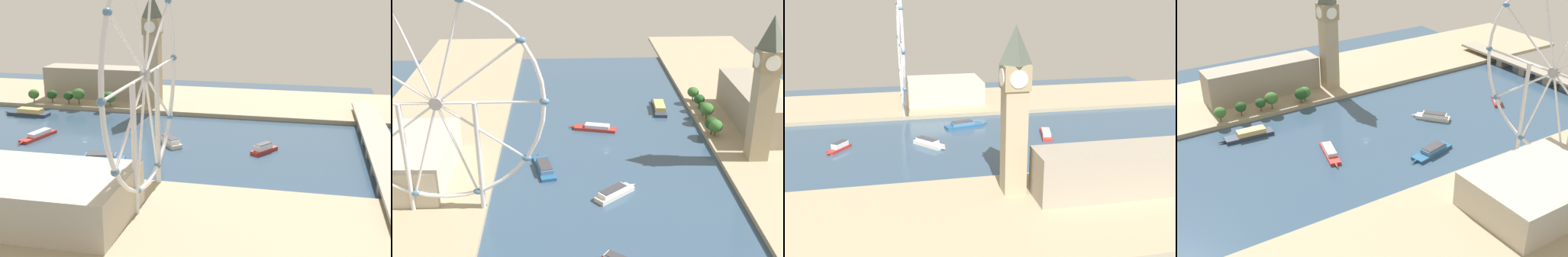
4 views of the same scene
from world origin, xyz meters
TOP-DOWN VIEW (x-y plane):
  - ground_plane at (0.00, 0.00)m, footprint 390.06×390.06m
  - riverbank_left at (-110.03, 0.00)m, footprint 90.00×520.00m
  - riverbank_right at (110.03, 0.00)m, footprint 90.00×520.00m
  - clock_tower at (-86.47, 20.47)m, footprint 13.92×13.92m
  - parliament_block at (-99.13, -30.45)m, footprint 22.00×85.84m
  - tree_row_embankment at (-70.17, -35.20)m, footprint 11.47×72.10m
  - ferris_wheel at (83.69, 67.83)m, footprint 103.02×3.20m
  - riverside_hall at (112.67, 32.53)m, footprint 48.07×70.06m
  - tour_boat_0 at (-43.42, -63.03)m, footprint 10.35×37.12m
  - tour_boat_1 at (-0.16, 55.25)m, footprint 24.06×21.22m
  - tour_boat_3 at (5.25, -29.35)m, footprint 32.79×13.09m
  - tour_boat_4 at (37.70, 24.74)m, footprint 14.59×35.05m

SIDE VIEW (x-z plane):
  - ground_plane at x=0.00m, z-range 0.00..0.00m
  - riverbank_left at x=-110.03m, z-range 0.00..3.00m
  - riverbank_right at x=110.03m, z-range 0.00..3.00m
  - tour_boat_3 at x=5.25m, z-range -0.39..3.74m
  - tour_boat_4 at x=37.70m, z-range -0.47..4.23m
  - tour_boat_1 at x=-0.16m, z-range -0.38..4.65m
  - tour_boat_0 at x=-43.42m, z-range -0.52..4.94m
  - tree_row_embankment at x=-70.17m, z-range 4.00..16.59m
  - riverside_hall at x=112.67m, z-range 3.00..22.02m
  - parliament_block at x=-99.13m, z-range 3.00..27.79m
  - clock_tower at x=-86.47m, z-range 4.70..89.01m
  - ferris_wheel at x=83.69m, z-range 5.10..111.15m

